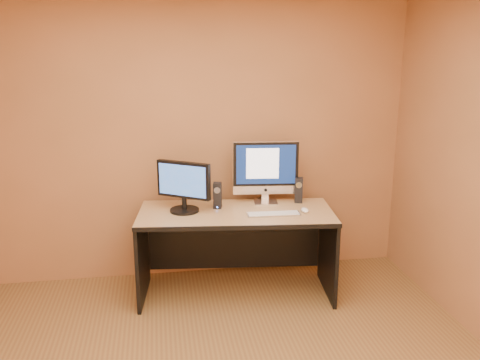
# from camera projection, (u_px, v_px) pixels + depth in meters

# --- Properties ---
(walls) EXTENTS (4.00, 4.00, 2.60)m
(walls) POSITION_uv_depth(u_px,v_px,m) (222.00, 207.00, 2.78)
(walls) COLOR #9D663F
(walls) RESTS_ON ground
(desk) EXTENTS (1.74, 0.91, 0.77)m
(desk) POSITION_uv_depth(u_px,v_px,m) (236.00, 253.00, 4.45)
(desk) COLOR tan
(desk) RESTS_ON ground
(imac) EXTENTS (0.61, 0.28, 0.57)m
(imac) POSITION_uv_depth(u_px,v_px,m) (266.00, 172.00, 4.53)
(imac) COLOR silver
(imac) RESTS_ON desk
(second_monitor) EXTENTS (0.56, 0.48, 0.44)m
(second_monitor) POSITION_uv_depth(u_px,v_px,m) (184.00, 187.00, 4.31)
(second_monitor) COLOR black
(second_monitor) RESTS_ON desk
(speaker_left) EXTENTS (0.08, 0.09, 0.23)m
(speaker_left) POSITION_uv_depth(u_px,v_px,m) (218.00, 195.00, 4.43)
(speaker_left) COLOR black
(speaker_left) RESTS_ON desk
(speaker_right) EXTENTS (0.09, 0.09, 0.23)m
(speaker_right) POSITION_uv_depth(u_px,v_px,m) (299.00, 190.00, 4.59)
(speaker_right) COLOR black
(speaker_right) RESTS_ON desk
(keyboard) EXTENTS (0.45, 0.14, 0.02)m
(keyboard) POSITION_uv_depth(u_px,v_px,m) (274.00, 214.00, 4.27)
(keyboard) COLOR #B5B5BA
(keyboard) RESTS_ON desk
(mouse) EXTENTS (0.06, 0.11, 0.04)m
(mouse) POSITION_uv_depth(u_px,v_px,m) (305.00, 210.00, 4.34)
(mouse) COLOR white
(mouse) RESTS_ON desk
(cable_a) EXTENTS (0.06, 0.23, 0.01)m
(cable_a) POSITION_uv_depth(u_px,v_px,m) (262.00, 201.00, 4.64)
(cable_a) COLOR black
(cable_a) RESTS_ON desk
(cable_b) EXTENTS (0.10, 0.17, 0.01)m
(cable_b) POSITION_uv_depth(u_px,v_px,m) (259.00, 199.00, 4.71)
(cable_b) COLOR black
(cable_b) RESTS_ON desk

